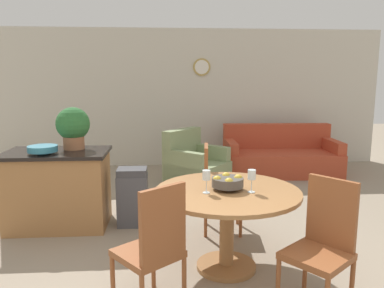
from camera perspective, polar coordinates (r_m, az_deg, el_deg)
wall_back at (r=7.53m, az=-1.53°, el=7.02°), size 8.00×0.09×2.70m
dining_table at (r=3.42m, az=5.37°, el=-9.65°), size 1.30×1.30×0.75m
dining_chair_near_left at (r=2.82m, az=-5.79°, el=-14.96°), size 0.59×0.59×0.99m
dining_chair_near_right at (r=3.03m, az=19.31°, el=-13.69°), size 0.59×0.59×0.99m
dining_chair_far_side at (r=4.26m, az=3.62°, el=-6.29°), size 0.46×0.46×0.99m
fruit_bowl at (r=3.34m, az=5.44°, el=-5.74°), size 0.28×0.28×0.13m
wine_glass_left at (r=3.22m, az=2.21°, el=-4.93°), size 0.07×0.07×0.20m
wine_glass_right at (r=3.27m, az=9.09°, el=-4.79°), size 0.07×0.07×0.20m
kitchen_island at (r=4.67m, az=-19.68°, el=-6.45°), size 1.17×0.73×0.90m
teal_bowl at (r=4.45m, az=-21.80°, el=-0.69°), size 0.32×0.32×0.09m
potted_plant at (r=4.61m, az=-17.68°, el=2.59°), size 0.39×0.39×0.50m
trash_bin at (r=4.53m, az=-9.03°, el=-7.97°), size 0.36×0.28×0.69m
couch at (r=7.12m, az=13.27°, el=-1.95°), size 2.06×1.06×0.88m
armchair at (r=6.09m, az=0.48°, el=-3.60°), size 1.15×1.15×0.91m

